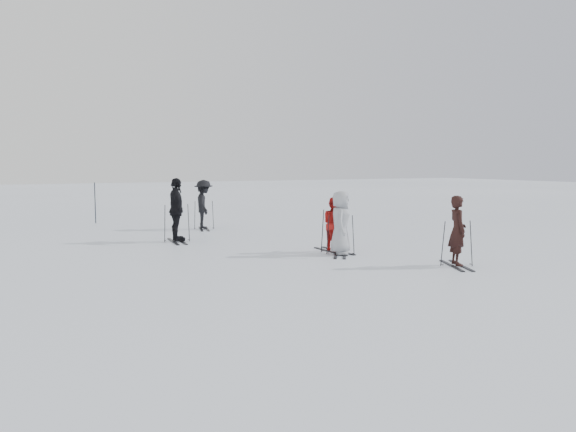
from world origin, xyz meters
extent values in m
plane|color=silver|center=(0.00, 0.00, 0.00)|extent=(120.00, 120.00, 0.00)
imported|color=black|center=(2.58, -3.04, 0.85)|extent=(0.61, 0.73, 1.70)
imported|color=#B11614|center=(1.09, 0.25, 0.76)|extent=(0.59, 0.75, 1.53)
imported|color=#A2A5AB|center=(0.95, -0.31, 0.86)|extent=(0.93, 1.01, 1.73)
imported|color=black|center=(-2.35, 4.22, 1.00)|extent=(0.59, 1.21, 2.01)
imported|color=black|center=(-0.50, 7.11, 0.92)|extent=(0.96, 1.33, 1.85)
cylinder|color=black|center=(-3.87, 11.19, 0.85)|extent=(0.05, 0.05, 1.71)
camera|label=1|loc=(-7.20, -13.26, 2.51)|focal=35.00mm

